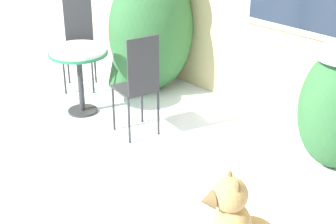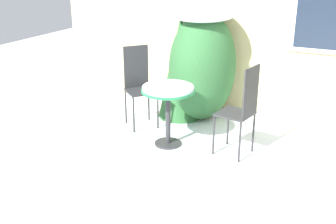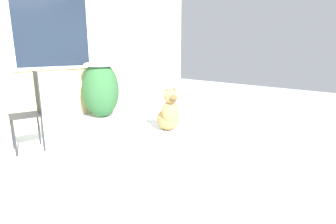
{
  "view_description": "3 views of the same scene",
  "coord_description": "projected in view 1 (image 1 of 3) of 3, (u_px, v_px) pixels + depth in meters",
  "views": [
    {
      "loc": [
        2.97,
        -2.22,
        2.52
      ],
      "look_at": [
        0.0,
        0.6,
        0.55
      ],
      "focal_mm": 55.0,
      "sensor_mm": 36.0,
      "label": 1
    },
    {
      "loc": [
        0.55,
        -3.57,
        2.22
      ],
      "look_at": [
        -1.5,
        0.69,
        0.43
      ],
      "focal_mm": 45.0,
      "sensor_mm": 36.0,
      "label": 2
    },
    {
      "loc": [
        -1.83,
        -2.96,
        1.34
      ],
      "look_at": [
        1.33,
        0.1,
        0.31
      ],
      "focal_mm": 28.0,
      "sensor_mm": 36.0,
      "label": 3
    }
  ],
  "objects": [
    {
      "name": "ground_plane",
      "position": [
        117.0,
        191.0,
        4.41
      ],
      "size": [
        16.0,
        16.0,
        0.0
      ],
      "primitive_type": "plane",
      "color": "white"
    },
    {
      "name": "shrub_left",
      "position": [
        151.0,
        27.0,
        6.09
      ],
      "size": [
        0.89,
        1.09,
        1.5
      ],
      "color": "#2D6033",
      "rests_on": "ground_plane"
    },
    {
      "name": "patio_chair_near_table",
      "position": [
        79.0,
        41.0,
        6.26
      ],
      "size": [
        0.53,
        0.53,
        1.08
      ],
      "rotation": [
        0.0,
        0.0,
        0.85
      ],
      "color": "#2D2D30",
      "rests_on": "ground_plane"
    },
    {
      "name": "evergreen_bush",
      "position": [
        131.0,
        27.0,
        6.27
      ],
      "size": [
        0.63,
        0.63,
        1.48
      ],
      "color": "#2D6033",
      "rests_on": "ground_plane"
    },
    {
      "name": "patio_chair_far_side",
      "position": [
        139.0,
        83.0,
        5.06
      ],
      "size": [
        0.44,
        0.44,
        1.08
      ],
      "rotation": [
        0.0,
        0.0,
        -1.77
      ],
      "color": "#2D2D30",
      "rests_on": "ground_plane"
    },
    {
      "name": "patio_table",
      "position": [
        79.0,
        59.0,
        5.55
      ],
      "size": [
        0.64,
        0.64,
        0.75
      ],
      "color": "#2D2D30",
      "rests_on": "ground_plane"
    }
  ]
}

